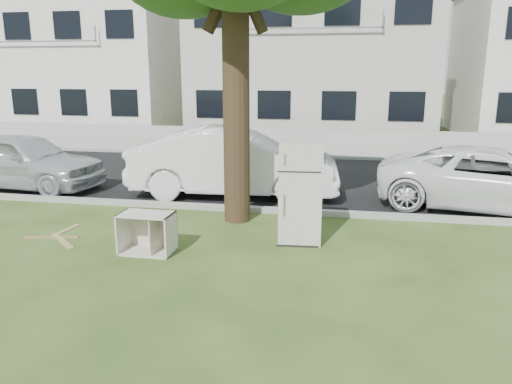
% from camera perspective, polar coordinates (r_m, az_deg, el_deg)
% --- Properties ---
extents(ground, '(120.00, 120.00, 0.00)m').
position_cam_1_polar(ground, '(8.74, -2.15, -6.73)').
color(ground, '#2C4318').
extents(road, '(120.00, 7.00, 0.01)m').
position_cam_1_polar(road, '(14.43, 3.04, 1.54)').
color(road, black).
rests_on(road, ground).
extents(kerb_near, '(120.00, 0.18, 0.12)m').
position_cam_1_polar(kerb_near, '(11.03, 0.62, -2.34)').
color(kerb_near, gray).
rests_on(kerb_near, ground).
extents(kerb_far, '(120.00, 0.18, 0.12)m').
position_cam_1_polar(kerb_far, '(17.89, 4.53, 3.90)').
color(kerb_far, gray).
rests_on(kerb_far, ground).
extents(sidewalk, '(120.00, 2.80, 0.01)m').
position_cam_1_polar(sidewalk, '(19.32, 4.98, 4.64)').
color(sidewalk, gray).
rests_on(sidewalk, ground).
extents(low_wall, '(120.00, 0.15, 0.70)m').
position_cam_1_polar(low_wall, '(20.84, 5.44, 6.26)').
color(low_wall, gray).
rests_on(low_wall, ground).
extents(townhouse_left, '(10.20, 8.16, 7.04)m').
position_cam_1_polar(townhouse_left, '(28.99, -18.55, 14.03)').
color(townhouse_left, white).
rests_on(townhouse_left, ground).
extents(townhouse_center, '(11.22, 8.16, 7.44)m').
position_cam_1_polar(townhouse_center, '(25.56, 6.64, 15.20)').
color(townhouse_center, beige).
rests_on(townhouse_center, ground).
extents(fridge, '(0.81, 0.76, 1.85)m').
position_cam_1_polar(fridge, '(9.01, 5.11, -0.00)').
color(fridge, '#B8B2A6').
rests_on(fridge, ground).
extents(cabinet, '(0.91, 0.58, 0.70)m').
position_cam_1_polar(cabinet, '(8.76, -12.34, -4.59)').
color(cabinet, beige).
rests_on(cabinet, ground).
extents(plank_a, '(1.03, 0.28, 0.02)m').
position_cam_1_polar(plank_a, '(10.14, -22.36, -4.81)').
color(plank_a, '#916846').
rests_on(plank_a, ground).
extents(plank_b, '(0.82, 0.76, 0.02)m').
position_cam_1_polar(plank_b, '(9.86, -21.26, -5.22)').
color(plank_b, '#A38555').
rests_on(plank_b, ground).
extents(plank_c, '(0.17, 0.77, 0.02)m').
position_cam_1_polar(plank_c, '(10.47, -20.89, -4.10)').
color(plank_c, tan).
rests_on(plank_c, ground).
extents(car_center, '(5.21, 2.13, 1.68)m').
position_cam_1_polar(car_center, '(12.33, -2.49, 3.39)').
color(car_center, silver).
rests_on(car_center, ground).
extents(car_right, '(5.34, 3.29, 1.38)m').
position_cam_1_polar(car_right, '(12.34, 25.47, 1.35)').
color(car_right, white).
rests_on(car_right, ground).
extents(car_left, '(4.51, 2.22, 1.48)m').
position_cam_1_polar(car_left, '(14.50, -25.10, 3.27)').
color(car_left, silver).
rests_on(car_left, ground).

